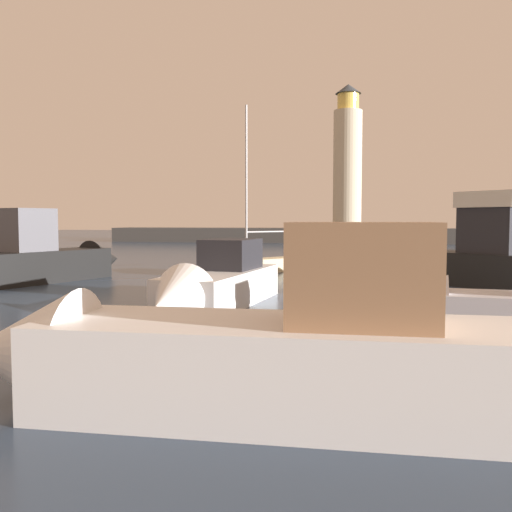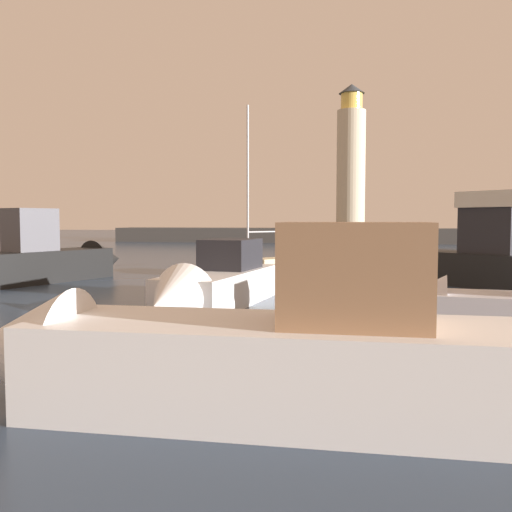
{
  "view_description": "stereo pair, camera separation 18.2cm",
  "coord_description": "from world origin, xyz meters",
  "px_view_note": "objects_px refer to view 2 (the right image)",
  "views": [
    {
      "loc": [
        2.7,
        -0.97,
        3.04
      ],
      "look_at": [
        -1.51,
        20.23,
        1.61
      ],
      "focal_mm": 39.36,
      "sensor_mm": 36.0,
      "label": 1
    },
    {
      "loc": [
        2.87,
        -0.94,
        3.04
      ],
      "look_at": [
        -1.51,
        20.23,
        1.61
      ],
      "focal_mm": 39.36,
      "sensor_mm": 36.0,
      "label": 2
    }
  ],
  "objects_px": {
    "lighthouse": "(351,161)",
    "motorboat_5": "(459,256)",
    "motorboat_4": "(211,286)",
    "motorboat_1": "(498,302)",
    "motorboat_6": "(56,259)",
    "motorboat_3": "(213,353)",
    "sailboat_moored": "(256,264)"
  },
  "relations": [
    {
      "from": "lighthouse",
      "to": "motorboat_5",
      "type": "bearing_deg",
      "value": -81.48
    },
    {
      "from": "motorboat_4",
      "to": "motorboat_1",
      "type": "bearing_deg",
      "value": -13.14
    },
    {
      "from": "motorboat_4",
      "to": "motorboat_6",
      "type": "xyz_separation_m",
      "value": [
        -10.05,
        7.0,
        0.28
      ]
    },
    {
      "from": "lighthouse",
      "to": "motorboat_3",
      "type": "relative_size",
      "value": 1.99
    },
    {
      "from": "motorboat_1",
      "to": "lighthouse",
      "type": "bearing_deg",
      "value": 96.18
    },
    {
      "from": "motorboat_3",
      "to": "motorboat_4",
      "type": "relative_size",
      "value": 1.07
    },
    {
      "from": "motorboat_1",
      "to": "motorboat_6",
      "type": "height_order",
      "value": "motorboat_6"
    },
    {
      "from": "motorboat_4",
      "to": "motorboat_5",
      "type": "xyz_separation_m",
      "value": [
        9.34,
        9.45,
        0.55
      ]
    },
    {
      "from": "motorboat_5",
      "to": "motorboat_6",
      "type": "xyz_separation_m",
      "value": [
        -19.39,
        -2.45,
        -0.27
      ]
    },
    {
      "from": "motorboat_3",
      "to": "motorboat_6",
      "type": "distance_m",
      "value": 21.26
    },
    {
      "from": "lighthouse",
      "to": "motorboat_5",
      "type": "height_order",
      "value": "lighthouse"
    },
    {
      "from": "motorboat_3",
      "to": "motorboat_5",
      "type": "bearing_deg",
      "value": 71.57
    },
    {
      "from": "motorboat_4",
      "to": "motorboat_6",
      "type": "bearing_deg",
      "value": 145.16
    },
    {
      "from": "lighthouse",
      "to": "motorboat_6",
      "type": "relative_size",
      "value": 2.01
    },
    {
      "from": "motorboat_3",
      "to": "motorboat_1",
      "type": "bearing_deg",
      "value": 53.41
    },
    {
      "from": "motorboat_1",
      "to": "motorboat_5",
      "type": "distance_m",
      "value": 11.51
    },
    {
      "from": "motorboat_6",
      "to": "sailboat_moored",
      "type": "bearing_deg",
      "value": 32.23
    },
    {
      "from": "motorboat_5",
      "to": "lighthouse",
      "type": "bearing_deg",
      "value": 98.52
    },
    {
      "from": "lighthouse",
      "to": "motorboat_3",
      "type": "height_order",
      "value": "lighthouse"
    },
    {
      "from": "lighthouse",
      "to": "motorboat_6",
      "type": "distance_m",
      "value": 50.15
    },
    {
      "from": "motorboat_5",
      "to": "motorboat_6",
      "type": "distance_m",
      "value": 19.55
    },
    {
      "from": "motorboat_3",
      "to": "sailboat_moored",
      "type": "distance_m",
      "value": 22.87
    },
    {
      "from": "sailboat_moored",
      "to": "motorboat_4",
      "type": "bearing_deg",
      "value": -85.27
    },
    {
      "from": "lighthouse",
      "to": "motorboat_4",
      "type": "distance_m",
      "value": 55.52
    },
    {
      "from": "lighthouse",
      "to": "motorboat_4",
      "type": "xyz_separation_m",
      "value": [
        -2.58,
        -54.61,
        -9.69
      ]
    },
    {
      "from": "motorboat_6",
      "to": "motorboat_3",
      "type": "bearing_deg",
      "value": -52.43
    },
    {
      "from": "lighthouse",
      "to": "motorboat_4",
      "type": "relative_size",
      "value": 2.12
    },
    {
      "from": "motorboat_4",
      "to": "motorboat_5",
      "type": "bearing_deg",
      "value": 45.33
    },
    {
      "from": "lighthouse",
      "to": "motorboat_3",
      "type": "bearing_deg",
      "value": -89.7
    },
    {
      "from": "lighthouse",
      "to": "sailboat_moored",
      "type": "height_order",
      "value": "lighthouse"
    },
    {
      "from": "lighthouse",
      "to": "motorboat_5",
      "type": "relative_size",
      "value": 2.24
    },
    {
      "from": "motorboat_1",
      "to": "motorboat_4",
      "type": "height_order",
      "value": "motorboat_1"
    }
  ]
}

